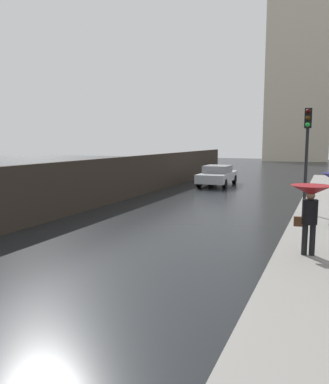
{
  "coord_description": "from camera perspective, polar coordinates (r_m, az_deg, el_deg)",
  "views": [
    {
      "loc": [
        5.22,
        -4.28,
        2.98
      ],
      "look_at": [
        0.95,
        5.69,
        1.53
      ],
      "focal_mm": 36.42,
      "sensor_mm": 36.0,
      "label": 1
    }
  ],
  "objects": [
    {
      "name": "car_silver_mid_road",
      "position": [
        25.91,
        7.76,
        2.46
      ],
      "size": [
        1.98,
        4.6,
        1.33
      ],
      "rotation": [
        0.0,
        0.0,
        3.17
      ],
      "color": "#B2B5BA",
      "rests_on": "ground"
    },
    {
      "name": "distant_tower",
      "position": [
        63.33,
        18.66,
        16.08
      ],
      "size": [
        10.23,
        12.44,
        25.47
      ],
      "color": "beige",
      "rests_on": "ground"
    },
    {
      "name": "traffic_light",
      "position": [
        16.0,
        20.16,
        7.08
      ],
      "size": [
        0.26,
        0.39,
        4.04
      ],
      "color": "black",
      "rests_on": "sidewalk_strip"
    },
    {
      "name": "pedestrian_with_umbrella_near",
      "position": [
        10.15,
        20.57,
        -1.12
      ],
      "size": [
        0.97,
        0.97,
        1.75
      ],
      "rotation": [
        0.0,
        0.0,
        3.28
      ],
      "color": "black",
      "rests_on": "sidewalk_strip"
    }
  ]
}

